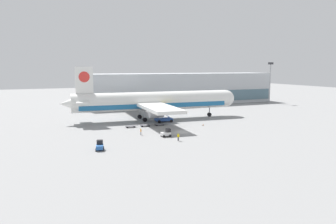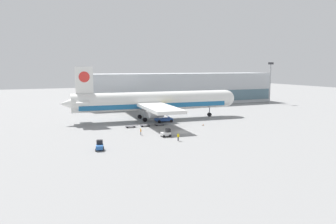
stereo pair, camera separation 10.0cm
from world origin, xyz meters
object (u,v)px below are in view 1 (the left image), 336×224
baggage_dolly_lead (131,126)px  baggage_tug_foreground (166,133)px  baggage_dolly_third (159,124)px  baggage_dolly_second (145,125)px  light_mast (270,79)px  ground_crew_far (178,136)px  traffic_cone_near (203,125)px  baggage_tug_mid (100,146)px  airplane_main (152,102)px  ground_crew_near (141,131)px  scissor_lift_loader (164,116)px

baggage_dolly_lead → baggage_tug_foreground: bearing=-71.3°
baggage_dolly_third → baggage_dolly_second: bearing=-179.5°
light_mast → baggage_dolly_lead: bearing=-155.7°
baggage_tug_foreground → ground_crew_far: (0.77, -5.22, 0.18)m
ground_crew_far → traffic_cone_near: size_ratio=3.09×
baggage_tug_mid → baggage_dolly_second: bearing=-24.5°
baggage_dolly_third → ground_crew_far: ground_crew_far is taller
baggage_dolly_second → ground_crew_far: ground_crew_far is taller
baggage_dolly_third → traffic_cone_near: (11.65, -5.08, -0.11)m
light_mast → airplane_main: (-68.68, -24.92, -5.47)m
airplane_main → baggage_dolly_third: size_ratio=15.58×
baggage_dolly_second → ground_crew_near: (-4.92, -10.77, 0.59)m
baggage_dolly_second → traffic_cone_near: traffic_cone_near is taller
baggage_dolly_third → traffic_cone_near: size_ratio=6.45×
baggage_dolly_lead → baggage_dolly_third: same height
airplane_main → baggage_tug_foreground: bearing=-99.3°
scissor_lift_loader → light_mast: bearing=28.5°
light_mast → baggage_tug_mid: size_ratio=7.04×
light_mast → airplane_main: 73.27m
baggage_tug_foreground → baggage_dolly_second: (-0.15, 15.18, -0.49)m
scissor_lift_loader → baggage_dolly_lead: 13.23m
baggage_dolly_third → ground_crew_far: bearing=-97.2°
scissor_lift_loader → ground_crew_far: scissor_lift_loader is taller
scissor_lift_loader → baggage_dolly_second: (-7.84, -5.04, -1.56)m
baggage_dolly_second → ground_crew_near: bearing=-112.2°
traffic_cone_near → scissor_lift_loader: bearing=128.5°
scissor_lift_loader → baggage_dolly_lead: (-12.16, -4.99, -1.56)m
scissor_lift_loader → traffic_cone_near: bearing=-47.7°
scissor_lift_loader → baggage_tug_mid: bearing=-129.5°
airplane_main → ground_crew_near: 24.88m
baggage_tug_mid → ground_crew_far: (18.38, 1.39, 0.18)m
scissor_lift_loader → ground_crew_near: size_ratio=3.22×
baggage_tug_mid → ground_crew_near: baggage_tug_mid is taller
airplane_main → baggage_tug_foreground: size_ratio=23.24×
baggage_dolly_second → baggage_dolly_third: (4.33, -0.14, 0.00)m
airplane_main → baggage_tug_mid: (-23.70, -32.71, -4.96)m
baggage_dolly_second → baggage_dolly_third: 4.33m
baggage_dolly_second → traffic_cone_near: bearing=-15.7°
baggage_tug_foreground → baggage_dolly_lead: (-4.47, 15.23, -0.49)m
light_mast → baggage_dolly_lead: (-79.24, -35.80, -10.92)m
ground_crew_near → traffic_cone_near: 21.64m
baggage_dolly_third → baggage_dolly_lead: bearing=-178.9°
airplane_main → ground_crew_near: size_ratio=34.74×
baggage_dolly_lead → ground_crew_near: (-0.60, -10.82, 0.59)m
light_mast → traffic_cone_near: bearing=-145.1°
baggage_tug_mid → baggage_dolly_lead: baggage_tug_mid is taller
airplane_main → traffic_cone_near: bearing=-55.1°
scissor_lift_loader → airplane_main: bearing=109.0°
baggage_tug_mid → baggage_dolly_second: (17.46, 21.79, -0.49)m
airplane_main → baggage_dolly_lead: 16.11m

